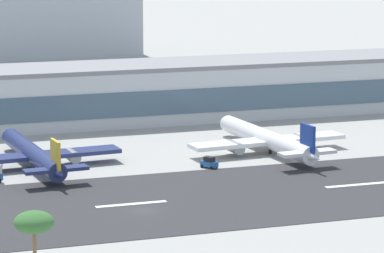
# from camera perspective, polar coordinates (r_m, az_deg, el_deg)

# --- Properties ---
(ground_plane) EXTENTS (1400.00, 1400.00, 0.00)m
(ground_plane) POSITION_cam_1_polar(r_m,az_deg,el_deg) (165.88, -2.65, -4.70)
(ground_plane) COLOR #9E9E99
(runway_strip) EXTENTS (800.00, 38.95, 0.08)m
(runway_strip) POSITION_cam_1_polar(r_m,az_deg,el_deg) (170.23, -3.08, -4.29)
(runway_strip) COLOR #2D2D30
(runway_strip) RESTS_ON ground_plane
(runway_centreline_dash_4) EXTENTS (12.00, 1.20, 0.01)m
(runway_centreline_dash_4) POSITION_cam_1_polar(r_m,az_deg,el_deg) (169.99, -3.37, -4.30)
(runway_centreline_dash_4) COLOR white
(runway_centreline_dash_4) RESTS_ON runway_strip
(runway_centreline_dash_5) EXTENTS (12.00, 1.20, 0.01)m
(runway_centreline_dash_5) POSITION_cam_1_polar(r_m,az_deg,el_deg) (184.56, 9.09, -3.20)
(runway_centreline_dash_5) COLOR white
(runway_centreline_dash_5) RESTS_ON runway_strip
(terminal_building) EXTENTS (193.34, 20.46, 13.51)m
(terminal_building) POSITION_cam_1_polar(r_m,az_deg,el_deg) (241.09, -4.77, 1.82)
(terminal_building) COLOR silver
(terminal_building) RESTS_ON ground_plane
(airliner_gold_tail_gate_0) EXTENTS (33.96, 39.66, 8.28)m
(airliner_gold_tail_gate_0) POSITION_cam_1_polar(r_m,az_deg,el_deg) (196.04, -8.70, -1.59)
(airliner_gold_tail_gate_0) COLOR navy
(airliner_gold_tail_gate_0) RESTS_ON ground_plane
(airliner_navy_tail_gate_1) EXTENTS (33.59, 40.95, 8.55)m
(airliner_navy_tail_gate_1) POSITION_cam_1_polar(r_m,az_deg,el_deg) (207.73, 4.33, -0.76)
(airliner_navy_tail_gate_1) COLOR white
(airliner_navy_tail_gate_1) RESTS_ON ground_plane
(service_baggage_tug_2) EXTENTS (3.12, 3.56, 2.20)m
(service_baggage_tug_2) POSITION_cam_1_polar(r_m,az_deg,el_deg) (195.03, 0.96, -2.01)
(service_baggage_tug_2) COLOR #23569E
(service_baggage_tug_2) RESTS_ON ground_plane
(palm_tree_0) EXTENTS (4.91, 4.91, 11.03)m
(palm_tree_0) POSITION_cam_1_polar(r_m,az_deg,el_deg) (126.41, -8.73, -5.32)
(palm_tree_0) COLOR brown
(palm_tree_0) RESTS_ON ground_plane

